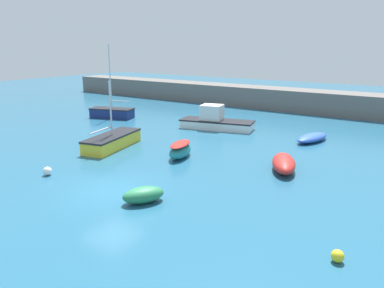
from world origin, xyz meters
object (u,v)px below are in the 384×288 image
sailboat_short_mast (112,141)px  mooring_buoy_white (47,171)px  motorboat_with_cabin (215,121)px  rowboat_with_red_cover (180,150)px  rowboat_blue_near (284,163)px  mooring_buoy_yellow (338,256)px  fishing_dinghy_green (143,195)px  rowboat_white_midwater (312,138)px  sailboat_tall_mast (112,112)px

sailboat_short_mast → mooring_buoy_white: (1.29, -6.05, -0.24)m
motorboat_with_cabin → rowboat_with_red_cover: bearing=-87.0°
rowboat_blue_near → mooring_buoy_yellow: (4.94, -7.86, -0.21)m
rowboat_blue_near → rowboat_with_red_cover: rowboat_with_red_cover is taller
rowboat_blue_near → fishing_dinghy_green: size_ratio=1.62×
rowboat_white_midwater → mooring_buoy_white: rowboat_white_midwater is taller
rowboat_blue_near → mooring_buoy_white: bearing=-76.7°
sailboat_tall_mast → fishing_dinghy_green: sailboat_tall_mast is taller
sailboat_short_mast → rowboat_with_red_cover: bearing=-94.5°
motorboat_with_cabin → mooring_buoy_yellow: bearing=-61.2°
mooring_buoy_white → sailboat_short_mast: bearing=102.0°
rowboat_white_midwater → mooring_buoy_yellow: rowboat_white_midwater is taller
sailboat_tall_mast → rowboat_with_red_cover: size_ratio=2.48×
rowboat_with_red_cover → mooring_buoy_white: rowboat_with_red_cover is taller
motorboat_with_cabin → mooring_buoy_yellow: (13.82, -15.05, -0.44)m
rowboat_blue_near → motorboat_with_cabin: bearing=-154.1°
sailboat_short_mast → rowboat_white_midwater: sailboat_short_mast is taller
rowboat_white_midwater → mooring_buoy_yellow: (5.67, -15.36, -0.07)m
fishing_dinghy_green → mooring_buoy_white: size_ratio=4.59×
motorboat_with_cabin → sailboat_short_mast: sailboat_short_mast is taller
mooring_buoy_yellow → mooring_buoy_white: bearing=-179.0°
sailboat_tall_mast → rowboat_blue_near: 20.50m
rowboat_blue_near → rowboat_white_midwater: (-0.73, 7.49, -0.14)m
motorboat_with_cabin → rowboat_blue_near: bearing=-52.7°
sailboat_short_mast → rowboat_with_red_cover: (5.24, 0.82, 0.01)m
fishing_dinghy_green → rowboat_white_midwater: fishing_dinghy_green is taller
sailboat_tall_mast → rowboat_blue_near: sailboat_tall_mast is taller
sailboat_tall_mast → rowboat_blue_near: (19.71, -5.63, -0.09)m
fishing_dinghy_green → mooring_buoy_white: fishing_dinghy_green is taller
sailboat_tall_mast → rowboat_white_midwater: size_ratio=1.91×
rowboat_white_midwater → rowboat_blue_near: bearing=-162.2°
sailboat_tall_mast → rowboat_blue_near: bearing=145.9°
sailboat_tall_mast → rowboat_with_red_cover: 15.05m
rowboat_with_red_cover → mooring_buoy_yellow: 13.07m
sailboat_short_mast → rowboat_with_red_cover: sailboat_short_mast is taller
fishing_dinghy_green → mooring_buoy_white: 6.76m
rowboat_blue_near → motorboat_with_cabin: motorboat_with_cabin is taller
sailboat_short_mast → sailboat_tall_mast: bearing=33.1°
mooring_buoy_yellow → sailboat_short_mast: bearing=160.7°
sailboat_short_mast → fishing_dinghy_green: (8.04, -5.78, -0.12)m
fishing_dinghy_green → mooring_buoy_yellow: 8.48m
fishing_dinghy_green → rowboat_blue_near: bearing=-174.1°
rowboat_blue_near → mooring_buoy_white: size_ratio=7.42×
motorboat_with_cabin → mooring_buoy_white: size_ratio=13.56×
rowboat_white_midwater → sailboat_tall_mast: bearing=107.8°
sailboat_tall_mast → mooring_buoy_yellow: bearing=133.2°
rowboat_with_red_cover → mooring_buoy_white: 7.93m
rowboat_white_midwater → mooring_buoy_white: (-9.56, -15.63, -0.05)m
rowboat_blue_near → mooring_buoy_yellow: 9.29m
sailboat_tall_mast → rowboat_with_red_cover: sailboat_tall_mast is taller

